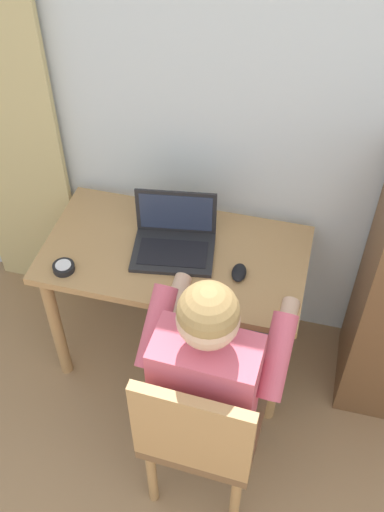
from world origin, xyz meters
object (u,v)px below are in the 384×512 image
object	(u,v)px
desk	(175,270)
chair	(200,431)
laptop	(174,239)
person_seated	(214,362)
computer_mouse	(239,273)
desk_clock	(64,267)

from	to	relation	value
desk	chair	world-z (taller)	chair
desk	laptop	distance (m)	0.17
person_seated	chair	bearing A→B (deg)	-92.12
person_seated	computer_mouse	xyz separation A→B (m)	(0.01, 0.41, 0.05)
person_seated	desk_clock	distance (m)	0.74
laptop	desk_clock	distance (m)	0.47
desk	chair	size ratio (longest dim) A/B	1.25
laptop	computer_mouse	world-z (taller)	laptop
desk	laptop	size ratio (longest dim) A/B	2.98
laptop	desk	bearing A→B (deg)	-70.99
computer_mouse	desk_clock	distance (m)	0.72
chair	desk	bearing A→B (deg)	112.46
computer_mouse	desk_clock	size ratio (longest dim) A/B	1.11
person_seated	laptop	bearing A→B (deg)	119.84
computer_mouse	laptop	bearing A→B (deg)	159.70
computer_mouse	desk_clock	world-z (taller)	computer_mouse
chair	computer_mouse	distance (m)	0.64
laptop	computer_mouse	xyz separation A→B (m)	(0.30, -0.09, -0.04)
laptop	desk_clock	world-z (taller)	laptop
desk_clock	chair	bearing A→B (deg)	-33.21
chair	desk_clock	bearing A→B (deg)	146.79
chair	laptop	distance (m)	0.79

